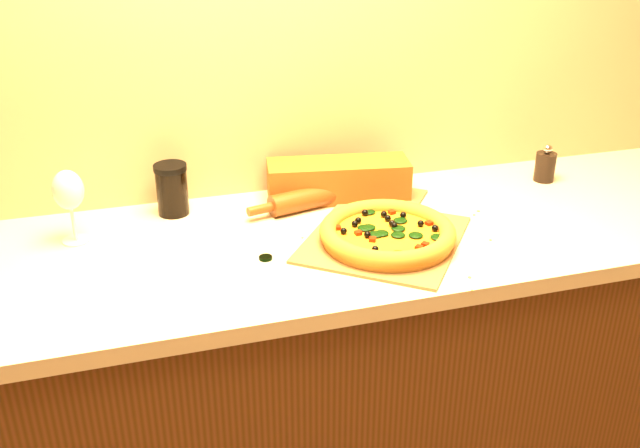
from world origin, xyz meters
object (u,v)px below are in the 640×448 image
(rolling_pin, at_px, (321,196))
(pepper_grinder, at_px, (545,166))
(dark_jar, at_px, (172,189))
(wine_glass, at_px, (68,192))
(pizza, at_px, (387,233))
(pizza_peel, at_px, (386,236))

(rolling_pin, bearing_deg, pepper_grinder, -0.89)
(dark_jar, bearing_deg, pepper_grinder, -3.91)
(rolling_pin, height_order, wine_glass, wine_glass)
(dark_jar, bearing_deg, pizza, -34.37)
(pizza_peel, xyz_separation_m, dark_jar, (-0.49, 0.29, 0.07))
(dark_jar, bearing_deg, wine_glass, -158.68)
(pepper_grinder, relative_size, wine_glass, 0.61)
(rolling_pin, relative_size, wine_glass, 2.29)
(pizza, relative_size, rolling_pin, 0.78)
(pepper_grinder, bearing_deg, dark_jar, 176.09)
(pizza, height_order, wine_glass, wine_glass)
(pizza_peel, bearing_deg, wine_glass, -157.44)
(pizza, distance_m, wine_glass, 0.77)
(wine_glass, bearing_deg, pizza, -17.61)
(pizza_peel, relative_size, dark_jar, 3.94)
(rolling_pin, xyz_separation_m, wine_glass, (-0.64, -0.03, 0.10))
(rolling_pin, distance_m, wine_glass, 0.64)
(pepper_grinder, distance_m, wine_glass, 1.32)
(wine_glass, relative_size, dark_jar, 1.35)
(wine_glass, bearing_deg, rolling_pin, 3.08)
(pizza, xyz_separation_m, wine_glass, (-0.73, 0.23, 0.10))
(pizza, height_order, rolling_pin, rolling_pin)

